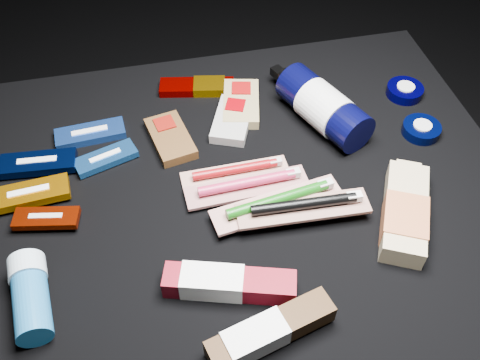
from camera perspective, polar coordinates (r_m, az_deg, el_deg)
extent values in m
plane|color=black|center=(1.24, -0.59, -13.31)|extent=(3.00, 3.00, 0.00)
cube|color=black|center=(1.07, -0.68, -8.31)|extent=(0.98, 0.78, 0.40)
cube|color=#204CAA|center=(1.03, -15.67, 4.79)|extent=(0.13, 0.06, 0.01)
cube|color=silver|center=(1.03, -15.68, 4.82)|extent=(0.07, 0.02, 0.02)
cube|color=#1E5AA5|center=(0.98, -14.12, 2.28)|extent=(0.12, 0.07, 0.01)
cube|color=white|center=(0.98, -14.13, 2.31)|extent=(0.06, 0.03, 0.01)
cube|color=black|center=(1.00, -20.74, 1.68)|extent=(0.13, 0.06, 0.02)
cube|color=white|center=(1.00, -20.75, 1.72)|extent=(0.07, 0.02, 0.02)
cube|color=#B76C04|center=(0.95, -21.52, -1.39)|extent=(0.13, 0.06, 0.02)
cube|color=white|center=(0.95, -21.54, -1.36)|extent=(0.07, 0.02, 0.02)
cube|color=maroon|center=(0.91, -19.95, -3.85)|extent=(0.11, 0.06, 0.01)
cube|color=beige|center=(0.91, -19.96, -3.82)|extent=(0.05, 0.02, 0.01)
cube|color=#4F3117|center=(0.99, -7.42, 4.43)|extent=(0.09, 0.13, 0.02)
cube|color=maroon|center=(1.01, -8.00, 5.62)|extent=(0.04, 0.04, 0.02)
cube|color=#A5A49E|center=(1.02, -0.81, 6.41)|extent=(0.11, 0.14, 0.02)
cube|color=#770006|center=(1.04, -0.50, 7.62)|extent=(0.05, 0.05, 0.02)
cube|color=tan|center=(1.05, 0.12, 8.16)|extent=(0.09, 0.14, 0.02)
cube|color=maroon|center=(1.08, 0.13, 9.38)|extent=(0.04, 0.04, 0.02)
cube|color=#700100|center=(1.10, -4.62, 9.85)|extent=(0.15, 0.07, 0.02)
cube|color=#AF7906|center=(1.10, -3.30, 9.93)|extent=(0.07, 0.06, 0.02)
cylinder|color=black|center=(1.01, 8.90, 7.71)|extent=(0.15, 0.21, 0.08)
cylinder|color=silver|center=(1.01, 9.01, 7.56)|extent=(0.11, 0.11, 0.08)
cylinder|color=black|center=(1.07, 5.04, 10.90)|extent=(0.03, 0.03, 0.03)
cube|color=black|center=(1.09, 4.19, 11.26)|extent=(0.03, 0.04, 0.02)
cylinder|color=black|center=(1.13, 17.16, 9.08)|extent=(0.07, 0.07, 0.02)
cylinder|color=silver|center=(1.13, 17.17, 9.13)|extent=(0.03, 0.03, 0.02)
cylinder|color=black|center=(1.05, 18.77, 5.14)|extent=(0.07, 0.07, 0.02)
cylinder|color=silver|center=(1.05, 18.79, 5.20)|extent=(0.03, 0.03, 0.02)
cube|color=#C8B284|center=(0.90, 17.17, -3.29)|extent=(0.14, 0.19, 0.04)
cube|color=#BC673C|center=(0.88, 17.13, -4.23)|extent=(0.10, 0.11, 0.04)
cube|color=#C8B284|center=(0.96, 17.40, 0.97)|extent=(0.05, 0.04, 0.03)
cylinder|color=#1B6198|center=(0.81, -21.33, -12.51)|extent=(0.06, 0.10, 0.05)
cylinder|color=silver|center=(0.85, -21.75, -8.85)|extent=(0.06, 0.04, 0.05)
cube|color=silver|center=(0.93, -0.53, 0.69)|extent=(0.19, 0.05, 0.01)
cylinder|color=maroon|center=(0.92, -0.54, 1.14)|extent=(0.15, 0.02, 0.01)
cube|color=#BBBAB6|center=(0.94, 3.82, 1.93)|extent=(0.02, 0.01, 0.01)
cube|color=beige|center=(0.90, 0.74, -0.79)|extent=(0.21, 0.06, 0.01)
cylinder|color=#B1234A|center=(0.89, 0.75, -0.28)|extent=(0.17, 0.02, 0.02)
cube|color=silver|center=(0.91, 5.69, 0.73)|extent=(0.02, 0.01, 0.01)
cube|color=silver|center=(0.87, 3.99, -2.61)|extent=(0.23, 0.08, 0.01)
cylinder|color=#10520D|center=(0.86, 4.04, -2.07)|extent=(0.18, 0.04, 0.02)
cube|color=silver|center=(0.89, 9.08, -0.48)|extent=(0.03, 0.02, 0.01)
cube|color=#A49F98|center=(0.86, 6.74, -3.06)|extent=(0.22, 0.06, 0.01)
cylinder|color=black|center=(0.85, 6.81, -2.54)|extent=(0.17, 0.03, 0.02)
cube|color=white|center=(0.87, 12.09, -1.75)|extent=(0.02, 0.02, 0.01)
cube|color=maroon|center=(0.79, -1.12, -11.01)|extent=(0.19, 0.10, 0.03)
cube|color=white|center=(0.79, -2.98, -10.82)|extent=(0.10, 0.07, 0.04)
cube|color=#351E0A|center=(0.75, 3.32, -15.76)|extent=(0.19, 0.08, 0.03)
cube|color=silver|center=(0.74, 1.64, -16.49)|extent=(0.09, 0.06, 0.04)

